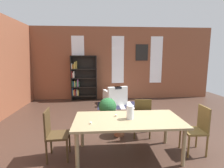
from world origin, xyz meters
The scene contains 18 objects.
ground_plane centered at (0.00, 0.00, 0.00)m, with size 10.34×10.34×0.00m, color #3D2920.
back_wall_brick centered at (0.00, 4.04, 1.61)m, with size 8.57×0.12×3.22m, color brown.
window_pane_0 centered at (-1.77, 3.97, 1.77)m, with size 0.55×0.02×2.10m, color white.
window_pane_1 centered at (0.00, 3.97, 1.77)m, with size 0.55×0.02×2.10m, color white.
window_pane_2 centered at (1.77, 3.97, 1.77)m, with size 0.55×0.02×2.10m, color white.
dining_table centered at (-0.29, -0.67, 0.67)m, with size 2.04×1.01×0.74m.
vase_on_table centered at (-0.25, -0.67, 0.87)m, with size 0.13×0.13×0.26m, color silver.
tealight_candle_0 centered at (-0.98, -0.86, 0.75)m, with size 0.04×0.04×0.03m, color silver.
tealight_candle_1 centered at (-0.50, -0.51, 0.76)m, with size 0.04×0.04×0.04m, color silver.
dining_chair_far_right centered at (0.17, 0.07, 0.51)m, with size 0.43×0.43×0.95m.
dining_chair_head_left centered at (-1.68, -0.67, 0.51)m, with size 0.42×0.42×0.95m.
dining_chair_head_right centered at (1.11, -0.67, 0.51)m, with size 0.40×0.40×0.95m.
bookshelf_tall centered at (-1.61, 3.80, 0.98)m, with size 1.13×0.28×1.97m.
armchair_white centered at (-0.20, 3.08, 0.28)m, with size 0.99×0.99×0.75m.
potted_plant_by_shelf centered at (-0.35, 0.20, 0.33)m, with size 0.40×0.40×0.57m.
potted_plant_corner centered at (-0.58, 1.43, 0.34)m, with size 0.55×0.55×0.64m.
striped_rug centered at (-0.13, 2.81, 0.00)m, with size 1.57×1.10×0.01m.
framed_picture centered at (1.09, 3.96, 2.11)m, with size 0.56×0.03×0.72m, color black.
Camera 1 is at (-0.81, -3.72, 1.90)m, focal length 27.27 mm.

